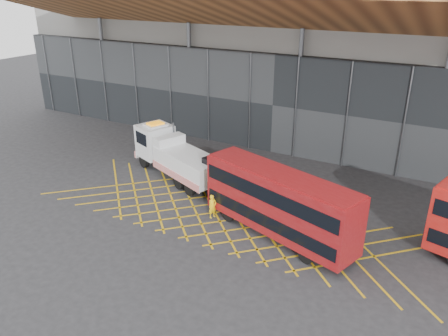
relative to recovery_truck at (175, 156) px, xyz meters
The scene contains 6 objects.
ground_plane 4.24m from the recovery_truck, 58.40° to the right, with size 120.00×120.00×0.00m, color #252528.
road_markings 7.10m from the recovery_truck, 28.86° to the right, with size 24.76×7.16×0.01m.
construction_building 17.22m from the recovery_truck, 75.22° to the left, with size 55.00×23.97×18.00m.
recovery_truck is the anchor object (origin of this frame).
bus_towed 10.34m from the recovery_truck, 21.81° to the right, with size 9.62×4.96×3.83m.
worker 6.73m from the recovery_truck, 35.78° to the right, with size 0.54×0.35×1.48m, color yellow.
Camera 1 is at (15.27, -20.44, 13.21)m, focal length 35.00 mm.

